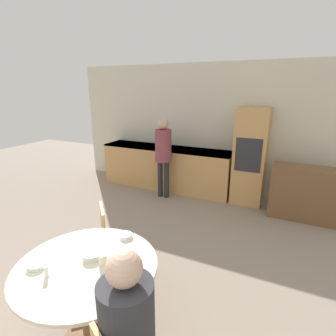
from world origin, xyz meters
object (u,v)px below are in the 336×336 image
at_px(dining_table, 89,289).
at_px(bowl_far, 36,265).
at_px(sideboard, 308,194).
at_px(person_seated, 125,333).
at_px(person_standing, 163,149).
at_px(bowl_near, 126,236).
at_px(chair_far_left, 95,239).
at_px(oven_unit, 250,156).
at_px(bowl_centre, 92,255).
at_px(cup, 103,259).

relative_size(dining_table, bowl_far, 8.04).
bearing_deg(sideboard, person_seated, -106.93).
distance_m(person_seated, bowl_far, 0.96).
bearing_deg(person_standing, bowl_far, -81.09).
distance_m(person_standing, bowl_near, 2.79).
xyz_separation_m(person_seated, bowl_near, (-0.55, 0.82, 0.05)).
height_order(chair_far_left, person_seated, person_seated).
height_order(person_standing, bowl_far, person_standing).
xyz_separation_m(sideboard, person_standing, (-2.56, -0.18, 0.54)).
relative_size(oven_unit, person_standing, 1.13).
bearing_deg(person_seated, bowl_centre, 144.90).
bearing_deg(chair_far_left, bowl_near, 27.17).
bearing_deg(bowl_far, person_standing, 98.91).
xyz_separation_m(person_standing, bowl_far, (0.52, -3.29, -0.20)).
bearing_deg(bowl_near, oven_unit, 78.23).
height_order(oven_unit, bowl_far, oven_unit).
bearing_deg(chair_far_left, person_seated, 4.20).
bearing_deg(dining_table, oven_unit, 78.76).
distance_m(dining_table, person_standing, 3.24).
xyz_separation_m(sideboard, bowl_near, (-1.66, -2.82, 0.34)).
xyz_separation_m(bowl_near, bowl_centre, (-0.08, -0.38, 0.01)).
height_order(dining_table, cup, cup).
bearing_deg(bowl_far, person_seated, -9.97).
bearing_deg(cup, person_standing, 107.61).
xyz_separation_m(oven_unit, person_seated, (-0.10, -3.96, -0.16)).
bearing_deg(cup, chair_far_left, 135.82).
distance_m(oven_unit, person_seated, 3.96).
xyz_separation_m(sideboard, cup, (-1.60, -3.22, 0.37)).
distance_m(bowl_near, bowl_far, 0.76).
xyz_separation_m(oven_unit, bowl_near, (-0.65, -3.14, -0.11)).
xyz_separation_m(oven_unit, chair_far_left, (-1.22, -2.94, -0.41)).
distance_m(sideboard, cup, 3.62).
height_order(dining_table, chair_far_left, chair_far_left).
distance_m(chair_far_left, cup, 0.93).
relative_size(oven_unit, chair_far_left, 2.09).
relative_size(sideboard, bowl_centre, 7.68).
distance_m(chair_far_left, person_seated, 1.54).
xyz_separation_m(cup, bowl_near, (-0.06, 0.41, -0.03)).
relative_size(oven_unit, dining_table, 1.58).
bearing_deg(oven_unit, bowl_centre, -101.71).
bearing_deg(dining_table, bowl_near, 82.40).
bearing_deg(cup, bowl_centre, 170.04).
bearing_deg(sideboard, person_standing, -175.93).
height_order(chair_far_left, bowl_near, chair_far_left).
bearing_deg(oven_unit, person_seated, -91.47).
height_order(oven_unit, chair_far_left, oven_unit).
distance_m(person_standing, bowl_far, 3.34).
distance_m(person_seated, cup, 0.65).
bearing_deg(bowl_near, cup, -81.66).
bearing_deg(person_seated, bowl_far, 170.03).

